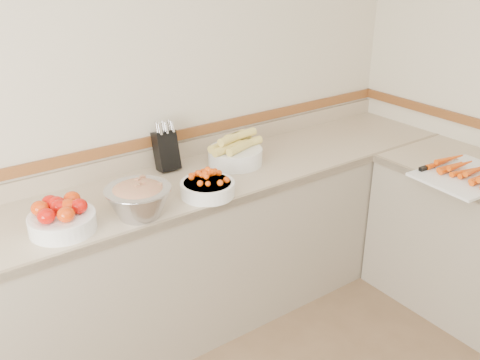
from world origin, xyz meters
TOP-DOWN VIEW (x-y plane):
  - back_wall at (0.00, 2.00)m, footprint 4.00×0.00m
  - counter_back at (0.00, 1.68)m, footprint 4.00×0.65m
  - knife_block at (0.23, 1.90)m, footprint 0.13×0.15m
  - tomato_bowl at (-0.49, 1.55)m, footprint 0.30×0.30m
  - cherry_tomato_bowl at (0.24, 1.48)m, footprint 0.28×0.28m
  - corn_bowl at (0.59, 1.74)m, footprint 0.35×0.32m
  - rhubarb_bowl at (-0.15, 1.47)m, footprint 0.31×0.31m
  - cutting_board at (1.51, 0.83)m, footprint 0.54×0.44m

SIDE VIEW (x-z plane):
  - counter_back at x=0.00m, z-range -0.09..0.99m
  - cutting_board at x=1.51m, z-range 0.88..0.96m
  - cherry_tomato_bowl at x=0.24m, z-range 0.87..1.03m
  - tomato_bowl at x=-0.49m, z-range 0.89..1.04m
  - corn_bowl at x=0.59m, z-range 0.88..1.07m
  - rhubarb_bowl at x=-0.15m, z-range 0.90..1.08m
  - knife_block at x=0.23m, z-range 0.87..1.16m
  - back_wall at x=0.00m, z-range -0.70..3.30m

